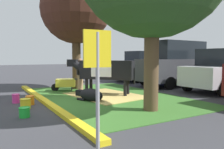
% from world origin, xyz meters
% --- Properties ---
extents(ground_plane, '(80.00, 80.00, 0.00)m').
position_xyz_m(ground_plane, '(0.00, 0.00, 0.00)').
color(ground_plane, '#38383D').
extents(grass_island, '(7.88, 4.96, 0.02)m').
position_xyz_m(grass_island, '(-0.37, 1.84, 0.01)').
color(grass_island, '#386B28').
rests_on(grass_island, ground).
extents(curb_yellow, '(9.08, 0.24, 0.12)m').
position_xyz_m(curb_yellow, '(-0.37, -0.79, 0.06)').
color(curb_yellow, yellow).
rests_on(curb_yellow, ground).
extents(hay_bedding, '(3.52, 2.85, 0.04)m').
position_xyz_m(hay_bedding, '(-0.54, 1.78, 0.03)').
color(hay_bedding, tan).
rests_on(hay_bedding, ground).
extents(shade_tree_left, '(3.51, 3.51, 5.82)m').
position_xyz_m(shade_tree_left, '(-3.17, 1.51, 4.03)').
color(shade_tree_left, '#4C3823').
rests_on(shade_tree_left, ground).
extents(cow_holstein, '(2.56, 2.40, 1.53)m').
position_xyz_m(cow_holstein, '(-0.86, 1.91, 1.08)').
color(cow_holstein, black).
rests_on(cow_holstein, ground).
extents(calf_lying, '(1.33, 0.84, 0.48)m').
position_xyz_m(calf_lying, '(0.14, 0.75, 0.24)').
color(calf_lying, black).
rests_on(calf_lying, ground).
extents(person_handler, '(0.34, 0.46, 1.58)m').
position_xyz_m(person_handler, '(-2.11, 1.28, 0.84)').
color(person_handler, '#9E7F5B').
rests_on(person_handler, ground).
extents(wheelbarrow, '(1.03, 1.58, 0.63)m').
position_xyz_m(wheelbarrow, '(-2.75, 0.76, 0.39)').
color(wheelbarrow, gold).
rests_on(wheelbarrow, ground).
extents(parking_sign, '(0.07, 0.44, 2.06)m').
position_xyz_m(parking_sign, '(4.69, -1.22, 1.46)').
color(parking_sign, '#99999E').
rests_on(parking_sign, ground).
extents(bucket_pink, '(0.27, 0.27, 0.32)m').
position_xyz_m(bucket_pink, '(-0.91, -1.69, 0.17)').
color(bucket_pink, '#EA3893').
rests_on(bucket_pink, ground).
extents(bucket_orange, '(0.31, 0.31, 0.32)m').
position_xyz_m(bucket_orange, '(-0.34, -1.31, 0.16)').
color(bucket_orange, orange).
rests_on(bucket_orange, ground).
extents(bucket_yellow, '(0.34, 0.34, 0.32)m').
position_xyz_m(bucket_yellow, '(0.20, -1.54, 0.17)').
color(bucket_yellow, yellow).
rests_on(bucket_yellow, ground).
extents(bucket_green, '(0.31, 0.31, 0.28)m').
position_xyz_m(bucket_green, '(1.26, -1.75, 0.15)').
color(bucket_green, green).
rests_on(bucket_green, ground).
extents(sedan_blue, '(2.19, 4.48, 2.02)m').
position_xyz_m(sedan_blue, '(-4.59, 7.01, 0.98)').
color(sedan_blue, navy).
rests_on(sedan_blue, ground).
extents(suv_dark_grey, '(2.30, 4.69, 2.52)m').
position_xyz_m(suv_dark_grey, '(-1.61, 6.95, 1.27)').
color(suv_dark_grey, '#3D3D42').
rests_on(suv_dark_grey, ground).
extents(hatchback_white, '(2.19, 4.48, 2.02)m').
position_xyz_m(hatchback_white, '(1.08, 7.31, 0.98)').
color(hatchback_white, silver).
rests_on(hatchback_white, ground).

